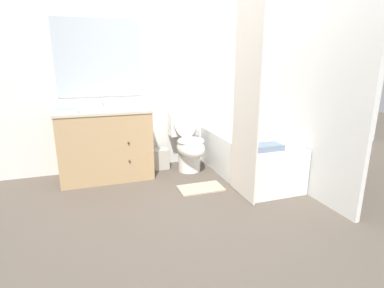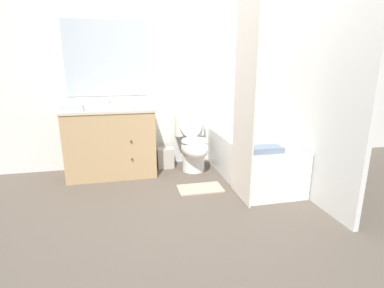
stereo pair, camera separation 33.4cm
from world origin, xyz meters
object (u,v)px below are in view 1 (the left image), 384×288
toilet (188,144)px  vanity_cabinet (106,143)px  bath_mat (201,188)px  tissue_box (127,104)px  bath_towel_folded (266,147)px  wastebasket (160,159)px  bathtub (246,155)px  sink_faucet (102,104)px  hand_towel_folded (67,110)px

toilet → vanity_cabinet: bearing=175.9°
toilet → bath_mat: (-0.07, -0.65, -0.35)m
tissue_box → bath_towel_folded: tissue_box is taller
wastebasket → bath_mat: bearing=-71.3°
bathtub → bath_mat: size_ratio=3.05×
sink_faucet → hand_towel_folded: 0.54m
vanity_cabinet → bath_mat: vanity_cabinet is taller
vanity_cabinet → sink_faucet: size_ratio=7.66×
sink_faucet → toilet: sink_faucet is taller
wastebasket → bath_towel_folded: bearing=-52.8°
wastebasket → hand_towel_folded: size_ratio=1.16×
toilet → wastebasket: bearing=153.2°
bath_towel_folded → wastebasket: bearing=127.2°
bathtub → toilet: bearing=147.5°
toilet → bath_mat: size_ratio=1.78×
tissue_box → wastebasket: bearing=9.0°
toilet → hand_towel_folded: 1.53m
toilet → bathtub: bearing=-32.5°
tissue_box → hand_towel_folded: (-0.67, -0.20, -0.01)m
toilet → wastebasket: (-0.35, 0.17, -0.22)m
sink_faucet → tissue_box: sink_faucet is taller
sink_faucet → wastebasket: sink_faucet is taller
tissue_box → bath_towel_folded: 1.74m
sink_faucet → bathtub: bearing=-22.4°
tissue_box → bathtub: bearing=-20.4°
tissue_box → bath_towel_folded: size_ratio=0.39×
vanity_cabinet → bath_towel_folded: (1.58, -1.06, 0.09)m
bath_towel_folded → bathtub: bearing=79.8°
sink_faucet → bath_towel_folded: size_ratio=0.42×
tissue_box → bath_mat: tissue_box is taller
toilet → bath_mat: 0.74m
vanity_cabinet → bath_towel_folded: vanity_cabinet is taller
tissue_box → bath_mat: size_ratio=0.27×
hand_towel_folded → wastebasket: bearing=13.8°
hand_towel_folded → sink_faucet: bearing=44.0°
bath_towel_folded → bath_mat: size_ratio=0.68×
vanity_cabinet → hand_towel_folded: bearing=-157.0°
sink_faucet → tissue_box: (0.28, -0.17, 0.01)m
sink_faucet → bathtub: (1.68, -0.69, -0.64)m
wastebasket → bath_mat: 0.88m
toilet → hand_towel_folded: (-1.43, -0.09, 0.54)m
bathtub → hand_towel_folded: 2.19m
wastebasket → tissue_box: 0.87m
vanity_cabinet → hand_towel_folded: size_ratio=4.66×
bathtub → tissue_box: 1.63m
sink_faucet → bathtub: 1.92m
bath_towel_folded → hand_towel_folded: bearing=155.5°
bathtub → bath_mat: 0.79m
hand_towel_folded → bathtub: bearing=-8.7°
tissue_box → hand_towel_folded: size_ratio=0.58×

